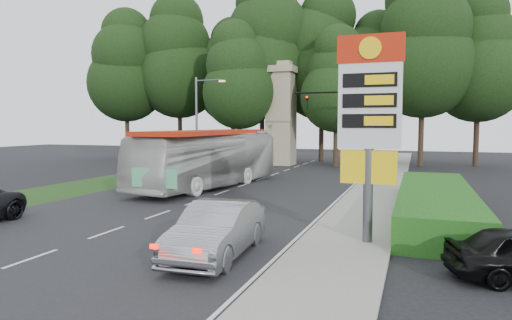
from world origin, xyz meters
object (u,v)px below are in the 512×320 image
(transit_bus, at_px, (209,159))
(streetlight_signs, at_px, (199,119))
(gas_station_pylon, at_px, (370,110))
(monument, at_px, (281,113))
(traffic_signal_mast, at_px, (352,116))
(sedan_silver, at_px, (217,230))

(transit_bus, bearing_deg, streetlight_signs, 127.74)
(gas_station_pylon, relative_size, monument, 0.68)
(gas_station_pylon, distance_m, traffic_signal_mast, 22.29)
(traffic_signal_mast, height_order, transit_bus, traffic_signal_mast)
(traffic_signal_mast, height_order, streetlight_signs, streetlight_signs)
(traffic_signal_mast, height_order, monument, monument)
(traffic_signal_mast, distance_m, streetlight_signs, 12.83)
(streetlight_signs, height_order, sedan_silver, streetlight_signs)
(transit_bus, bearing_deg, monument, 98.77)
(streetlight_signs, height_order, monument, monument)
(gas_station_pylon, distance_m, sedan_silver, 6.20)
(gas_station_pylon, bearing_deg, sedan_silver, -145.30)
(traffic_signal_mast, distance_m, transit_bus, 13.68)
(streetlight_signs, relative_size, sedan_silver, 1.61)
(monument, xyz_separation_m, transit_bus, (0.28, -17.15, -3.29))
(traffic_signal_mast, bearing_deg, sedan_silver, -91.42)
(monument, bearing_deg, transit_bus, -89.06)
(transit_bus, xyz_separation_m, sedan_silver, (6.78, -13.72, -0.99))
(gas_station_pylon, relative_size, streetlight_signs, 0.86)
(gas_station_pylon, xyz_separation_m, transit_bus, (-10.92, 10.86, -2.64))
(monument, xyz_separation_m, sedan_silver, (7.06, -30.87, -4.29))
(transit_bus, bearing_deg, gas_station_pylon, -37.01)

